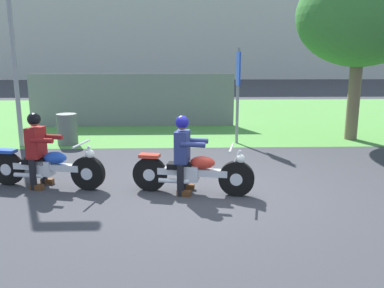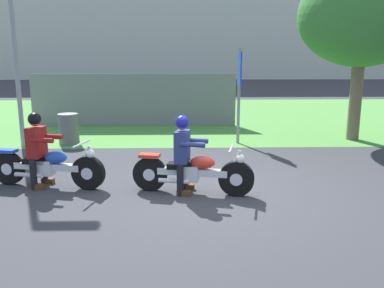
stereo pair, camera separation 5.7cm
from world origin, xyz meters
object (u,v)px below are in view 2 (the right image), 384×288
object	(u,v)px
tree_roadside	(363,16)
trash_can	(69,129)
streetlight_pole	(15,2)
sign_banner	(239,81)
motorcycle_lead	(193,172)
rider_follow	(37,144)
motorcycle_follow	(48,167)
rider_lead	(183,148)

from	to	relation	value
tree_roadside	trash_can	bearing A→B (deg)	-177.03
streetlight_pole	sign_banner	bearing A→B (deg)	1.74
streetlight_pole	sign_banner	xyz separation A→B (m)	(5.76, 0.17, -1.99)
motorcycle_lead	tree_roadside	world-z (taller)	tree_roadside
tree_roadside	streetlight_pole	distance (m)	9.20
rider_follow	tree_roadside	world-z (taller)	tree_roadside
motorcycle_lead	motorcycle_follow	distance (m)	2.71
rider_follow	sign_banner	distance (m)	5.70
motorcycle_follow	streetlight_pole	size ratio (longest dim) A/B	0.37
motorcycle_lead	trash_can	world-z (taller)	motorcycle_lead
rider_lead	sign_banner	size ratio (longest dim) A/B	0.53
motorcycle_lead	trash_can	distance (m)	5.33
rider_lead	tree_roadside	xyz separation A→B (m)	(4.96, 4.57, 2.66)
rider_follow	trash_can	bearing A→B (deg)	109.40
rider_follow	trash_can	world-z (taller)	rider_follow
trash_can	tree_roadside	bearing A→B (deg)	2.97
sign_banner	rider_follow	bearing A→B (deg)	-138.57
rider_lead	trash_can	distance (m)	5.22
motorcycle_lead	rider_follow	distance (m)	2.91
rider_lead	streetlight_pole	xyz separation A→B (m)	(-4.22, 3.97, 2.90)
motorcycle_lead	motorcycle_follow	world-z (taller)	motorcycle_follow
tree_roadside	streetlight_pole	bearing A→B (deg)	-176.28
rider_lead	rider_follow	world-z (taller)	rider_follow
sign_banner	rider_lead	bearing A→B (deg)	-110.42
rider_follow	trash_can	distance (m)	3.77
rider_follow	streetlight_pole	size ratio (longest dim) A/B	0.23
tree_roadside	sign_banner	world-z (taller)	tree_roadside
rider_lead	tree_roadside	size ratio (longest dim) A/B	0.28
tree_roadside	streetlight_pole	xyz separation A→B (m)	(-9.18, -0.60, 0.25)
rider_lead	sign_banner	distance (m)	4.52
tree_roadside	rider_follow	bearing A→B (deg)	-151.51
motorcycle_lead	trash_can	bearing A→B (deg)	140.54
motorcycle_lead	streetlight_pole	size ratio (longest dim) A/B	0.36
rider_follow	trash_can	xyz separation A→B (m)	(-0.46, 3.72, -0.39)
motorcycle_lead	rider_lead	world-z (taller)	rider_lead
rider_lead	rider_follow	xyz separation A→B (m)	(-2.67, 0.43, 0.00)
motorcycle_lead	rider_follow	size ratio (longest dim) A/B	1.54
motorcycle_lead	tree_roadside	size ratio (longest dim) A/B	0.44
motorcycle_lead	motorcycle_follow	size ratio (longest dim) A/B	0.97
motorcycle_follow	rider_follow	xyz separation A→B (m)	(-0.16, 0.04, 0.43)
rider_follow	sign_banner	xyz separation A→B (m)	(4.22, 3.72, 0.91)
rider_follow	tree_roadside	bearing A→B (deg)	40.77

